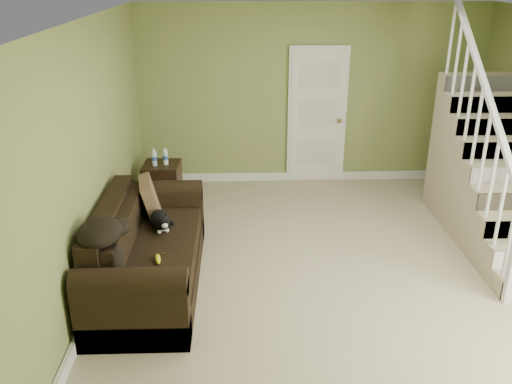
{
  "coord_description": "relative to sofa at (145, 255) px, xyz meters",
  "views": [
    {
      "loc": [
        -1.05,
        -5.02,
        3.05
      ],
      "look_at": [
        -0.88,
        0.14,
        0.88
      ],
      "focal_mm": 38.0,
      "sensor_mm": 36.0,
      "label": 1
    }
  ],
  "objects": [
    {
      "name": "floor",
      "position": [
        2.02,
        0.17,
        -0.33
      ],
      "size": [
        5.0,
        5.5,
        0.01
      ],
      "primitive_type": "cube",
      "color": "tan",
      "rests_on": "ground"
    },
    {
      "name": "wall_back",
      "position": [
        2.02,
        2.92,
        0.97
      ],
      "size": [
        5.0,
        0.04,
        2.6
      ],
      "primitive_type": "cube",
      "color": "olive",
      "rests_on": "floor"
    },
    {
      "name": "ceiling",
      "position": [
        2.02,
        0.17,
        2.27
      ],
      "size": [
        5.0,
        5.5,
        0.01
      ],
      "primitive_type": "cube",
      "color": "white",
      "rests_on": "wall_back"
    },
    {
      "name": "wall_left",
      "position": [
        -0.48,
        0.17,
        0.97
      ],
      "size": [
        0.04,
        5.5,
        2.6
      ],
      "primitive_type": "cube",
      "color": "olive",
      "rests_on": "floor"
    },
    {
      "name": "side_table",
      "position": [
        -0.09,
        2.07,
        -0.04
      ],
      "size": [
        0.5,
        0.5,
        0.8
      ],
      "rotation": [
        0.0,
        0.0,
        -0.05
      ],
      "color": "black",
      "rests_on": "floor"
    },
    {
      "name": "throw_pillow",
      "position": [
        -0.01,
        0.64,
        0.33
      ],
      "size": [
        0.31,
        0.51,
        0.49
      ],
      "primitive_type": "cube",
      "rotation": [
        0.0,
        -0.24,
        0.19
      ],
      "color": "#4B311E",
      "rests_on": "sofa"
    },
    {
      "name": "door",
      "position": [
        2.12,
        2.87,
        0.67
      ],
      "size": [
        0.86,
        0.12,
        2.02
      ],
      "color": "white",
      "rests_on": "floor"
    },
    {
      "name": "cat",
      "position": [
        0.13,
        0.29,
        0.24
      ],
      "size": [
        0.34,
        0.53,
        0.26
      ],
      "rotation": [
        0.0,
        0.0,
        0.31
      ],
      "color": "black",
      "rests_on": "sofa"
    },
    {
      "name": "sofa",
      "position": [
        0.0,
        0.0,
        0.0
      ],
      "size": [
        0.96,
        2.22,
        0.88
      ],
      "color": "black",
      "rests_on": "floor"
    },
    {
      "name": "wall_front",
      "position": [
        2.02,
        -2.58,
        0.97
      ],
      "size": [
        5.0,
        0.04,
        2.6
      ],
      "primitive_type": "cube",
      "color": "olive",
      "rests_on": "floor"
    },
    {
      "name": "throw_blanket",
      "position": [
        -0.26,
        -0.62,
        0.57
      ],
      "size": [
        0.43,
        0.53,
        0.21
      ],
      "primitive_type": "ellipsoid",
      "rotation": [
        0.0,
        0.0,
        0.09
      ],
      "color": "black",
      "rests_on": "sofa"
    },
    {
      "name": "banana",
      "position": [
        0.19,
        -0.38,
        0.17
      ],
      "size": [
        0.08,
        0.19,
        0.05
      ],
      "primitive_type": "ellipsoid",
      "rotation": [
        0.0,
        0.0,
        0.19
      ],
      "color": "yellow",
      "rests_on": "sofa"
    },
    {
      "name": "staircase",
      "position": [
        4.01,
        1.13,
        0.31
      ],
      "size": [
        1.0,
        2.51,
        2.82
      ],
      "color": "tan",
      "rests_on": "floor"
    },
    {
      "name": "baseboard_back",
      "position": [
        2.02,
        2.89,
        -0.27
      ],
      "size": [
        5.0,
        0.04,
        0.12
      ],
      "primitive_type": "cube",
      "color": "white",
      "rests_on": "floor"
    },
    {
      "name": "baseboard_left",
      "position": [
        -0.45,
        0.17,
        -0.27
      ],
      "size": [
        0.04,
        5.5,
        0.12
      ],
      "primitive_type": "cube",
      "color": "white",
      "rests_on": "floor"
    }
  ]
}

